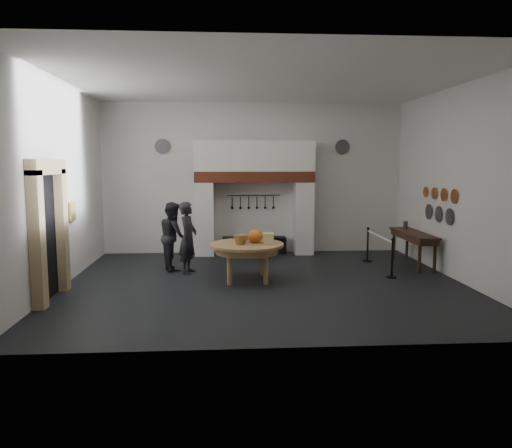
{
  "coord_description": "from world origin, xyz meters",
  "views": [
    {
      "loc": [
        -0.96,
        -11.08,
        2.74
      ],
      "look_at": [
        -0.19,
        0.09,
        1.35
      ],
      "focal_mm": 35.0,
      "sensor_mm": 36.0,
      "label": 1
    }
  ],
  "objects": [
    {
      "name": "utensil_rail",
      "position": [
        0.0,
        3.92,
        1.75
      ],
      "size": [
        1.6,
        0.02,
        0.02
      ],
      "primitive_type": "cylinder",
      "rotation": [
        0.0,
        1.57,
        0.0
      ],
      "color": "black",
      "rests_on": "wall_back"
    },
    {
      "name": "pewter_plate_right",
      "position": [
        4.46,
        1.6,
        1.45
      ],
      "size": [
        0.03,
        0.4,
        0.4
      ],
      "primitive_type": "cylinder",
      "rotation": [
        0.0,
        1.57,
        0.0
      ],
      "color": "#4C4C51",
      "rests_on": "wall_right"
    },
    {
      "name": "visitor_far",
      "position": [
        -2.2,
        1.59,
        0.87
      ],
      "size": [
        0.87,
        0.99,
        1.74
      ],
      "primitive_type": "imported",
      "rotation": [
        0.0,
        0.0,
        1.85
      ],
      "color": "black",
      "rests_on": "floor"
    },
    {
      "name": "ceiling",
      "position": [
        0.0,
        0.0,
        4.5
      ],
      "size": [
        9.0,
        8.0,
        0.02
      ],
      "primitive_type": "cube",
      "color": "silver",
      "rests_on": "wall_back"
    },
    {
      "name": "iron_range",
      "position": [
        0.0,
        3.72,
        0.25
      ],
      "size": [
        1.9,
        0.45,
        0.5
      ],
      "primitive_type": "cube",
      "color": "black",
      "rests_on": "floor"
    },
    {
      "name": "door_lintel",
      "position": [
        -4.38,
        -1.0,
        2.65
      ],
      "size": [
        0.22,
        1.7,
        0.3
      ],
      "primitive_type": "cube",
      "color": "tan",
      "rests_on": "door_jamb_near"
    },
    {
      "name": "wall_plaque",
      "position": [
        -4.45,
        0.8,
        1.6
      ],
      "size": [
        0.05,
        0.34,
        0.44
      ],
      "primitive_type": "cube",
      "color": "gold",
      "rests_on": "wall_left"
    },
    {
      "name": "wall_front",
      "position": [
        0.0,
        -4.0,
        2.25
      ],
      "size": [
        9.0,
        0.02,
        4.5
      ],
      "primitive_type": "cube",
      "color": "silver",
      "rests_on": "floor"
    },
    {
      "name": "door_jamb_near",
      "position": [
        -4.38,
        -1.7,
        1.3
      ],
      "size": [
        0.22,
        0.3,
        2.6
      ],
      "primitive_type": "cube",
      "color": "tan",
      "rests_on": "floor"
    },
    {
      "name": "door_jamb_far",
      "position": [
        -4.38,
        -0.3,
        1.3
      ],
      "size": [
        0.22,
        0.3,
        2.6
      ],
      "primitive_type": "cube",
      "color": "tan",
      "rests_on": "floor"
    },
    {
      "name": "visitor_near",
      "position": [
        -1.8,
        1.19,
        0.89
      ],
      "size": [
        0.56,
        0.72,
        1.77
      ],
      "primitive_type": "imported",
      "rotation": [
        0.0,
        0.0,
        1.35
      ],
      "color": "black",
      "rests_on": "floor"
    },
    {
      "name": "wicker_basket",
      "position": [
        -0.54,
        0.14,
        0.98
      ],
      "size": [
        0.35,
        0.35,
        0.22
      ],
      "primitive_type": "cone",
      "rotation": [
        3.14,
        0.0,
        0.1
      ],
      "color": "brown",
      "rests_on": "work_table"
    },
    {
      "name": "chimney_hood",
      "position": [
        0.0,
        3.65,
        2.92
      ],
      "size": [
        3.5,
        0.7,
        0.9
      ],
      "primitive_type": "cube",
      "color": "silver",
      "rests_on": "hearth_brick_band"
    },
    {
      "name": "copper_pan_b",
      "position": [
        4.46,
        0.75,
        1.95
      ],
      "size": [
        0.03,
        0.32,
        0.32
      ],
      "primitive_type": "cylinder",
      "rotation": [
        0.0,
        1.57,
        0.0
      ],
      "color": "#C6662D",
      "rests_on": "wall_right"
    },
    {
      "name": "chimney_pier_left",
      "position": [
        -1.48,
        3.65,
        1.07
      ],
      "size": [
        0.55,
        0.7,
        2.15
      ],
      "primitive_type": "cube",
      "color": "silver",
      "rests_on": "floor"
    },
    {
      "name": "door_recess",
      "position": [
        -4.47,
        -1.0,
        1.25
      ],
      "size": [
        0.04,
        1.1,
        2.5
      ],
      "primitive_type": "cube",
      "color": "black",
      "rests_on": "floor"
    },
    {
      "name": "pewter_plate_back_right",
      "position": [
        2.7,
        3.96,
        3.2
      ],
      "size": [
        0.44,
        0.03,
        0.44
      ],
      "primitive_type": "cylinder",
      "rotation": [
        1.57,
        0.0,
        0.0
      ],
      "color": "#4C4C51",
      "rests_on": "wall_back"
    },
    {
      "name": "chimney_pier_right",
      "position": [
        1.48,
        3.65,
        1.07
      ],
      "size": [
        0.55,
        0.7,
        2.15
      ],
      "primitive_type": "cube",
      "color": "silver",
      "rests_on": "floor"
    },
    {
      "name": "bread_loaf",
      "position": [
        -0.49,
        0.64,
        0.94
      ],
      "size": [
        0.31,
        0.18,
        0.13
      ],
      "primitive_type": "ellipsoid",
      "color": "olive",
      "rests_on": "work_table"
    },
    {
      "name": "pumpkin",
      "position": [
        -0.19,
        0.39,
        1.03
      ],
      "size": [
        0.36,
        0.36,
        0.31
      ],
      "primitive_type": "ellipsoid",
      "color": "#CE541D",
      "rests_on": "work_table"
    },
    {
      "name": "work_table",
      "position": [
        -0.39,
        0.29,
        0.84
      ],
      "size": [
        1.87,
        1.87,
        0.07
      ],
      "primitive_type": "cylinder",
      "rotation": [
        0.0,
        0.0,
        0.1
      ],
      "color": "#AC7551",
      "rests_on": "floor"
    },
    {
      "name": "hearth_brick_band",
      "position": [
        0.0,
        3.65,
        2.31
      ],
      "size": [
        3.5,
        0.72,
        0.32
      ],
      "primitive_type": "cube",
      "color": "#9E442B",
      "rests_on": "chimney_pier_left"
    },
    {
      "name": "barrier_rope",
      "position": [
        3.07,
        1.32,
        0.85
      ],
      "size": [
        0.04,
        2.0,
        0.04
      ],
      "primitive_type": "cylinder",
      "rotation": [
        1.57,
        0.0,
        0.0
      ],
      "color": "white",
      "rests_on": "barrier_post_near"
    },
    {
      "name": "pewter_jug",
      "position": [
        4.1,
        2.26,
        1.01
      ],
      "size": [
        0.12,
        0.12,
        0.22
      ],
      "primitive_type": "cylinder",
      "color": "#4A4B4F",
      "rests_on": "side_table"
    },
    {
      "name": "barrier_post_near",
      "position": [
        3.07,
        0.32,
        0.45
      ],
      "size": [
        0.05,
        0.05,
        0.9
      ],
      "primitive_type": "cylinder",
      "color": "black",
      "rests_on": "floor"
    },
    {
      "name": "cheese_block_big",
      "position": [
        0.11,
        0.24,
        0.99
      ],
      "size": [
        0.22,
        0.22,
        0.24
      ],
      "primitive_type": "cube",
      "color": "#D9D681",
      "rests_on": "work_table"
    },
    {
      "name": "wall_back",
      "position": [
        0.0,
        4.0,
        2.25
      ],
      "size": [
        9.0,
        0.02,
        4.5
      ],
      "primitive_type": "cube",
      "color": "silver",
      "rests_on": "floor"
    },
    {
      "name": "wall_right",
      "position": [
        4.5,
        0.0,
        2.25
      ],
      "size": [
        0.02,
        8.0,
        4.5
      ],
      "primitive_type": "cube",
      "color": "silver",
      "rests_on": "floor"
    },
    {
      "name": "copper_pan_d",
      "position": [
        4.46,
        1.85,
        1.95
      ],
      "size": [
        0.03,
        0.28,
        0.28
      ],
      "primitive_type": "cylinder",
      "rotation": [
        0.0,
        1.57,
        0.0
      ],
      "color": "#C6662D",
      "rests_on": "wall_right"
    },
    {
      "name": "cheese_block_small",
      "position": [
        0.09,
        0.54,
        0.97
      ],
      "size": [
        0.18,
        0.18,
        0.2
      ],
      "primitive_type": "cube",
      "color": "#FFE798",
      "rests_on": "work_table"
    },
    {
      "name": "pewter_plate_back_left",
      "position": [
        -2.7,
        3.96,
        3.2
      ],
      "size": [
        0.44,
        0.03,
        0.44
      ],
      "primitive_type": "cylinder",
      "rotation": [
        1.57,
        0.0,
        0.0
      ],
      "color": "#4C4C51",
      "rests_on": "wall_back"
    },
    {
      "name": "copper_pan_a",
      "position": [
        4.46,
        0.2,
        1.95
      ],
      "size": [
        0.03,
        0.34,
        0.34
      ],
      "primitive_type": "cylinder",
      "rotation": [
        0.0,
        1.57,
        0.0
      ],
      "color": "#C6662D",
      "rests_on": "wall_right"
    },
    {
      "name": "wall_left",
      "position": [
        -4.5,
        0.0,
        2.25
      ],
      "size": [
        0.02,
        8.0,
        4.5
      ],
      "primitive_type": "cube",
      "color": "silver",
      "rests_on": "floor"
    },
    {
      "name": "copper_pan_c",
      "position": [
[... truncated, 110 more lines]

